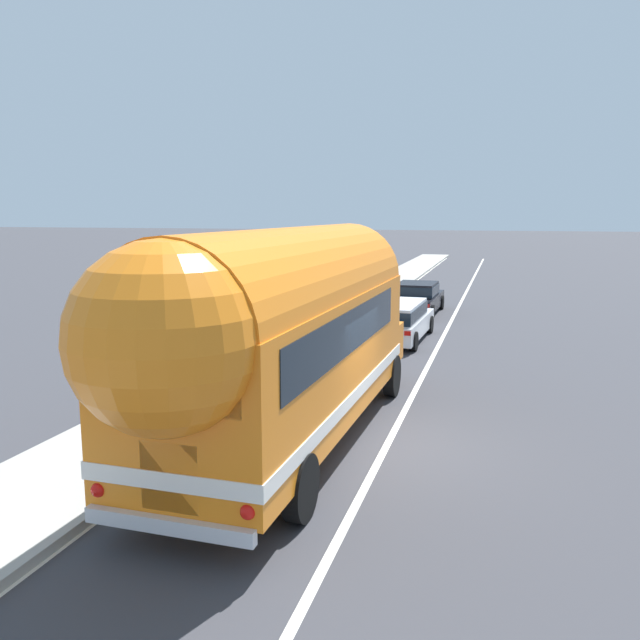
% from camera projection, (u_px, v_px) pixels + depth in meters
% --- Properties ---
extents(ground_plane, '(300.00, 300.00, 0.00)m').
position_uv_depth(ground_plane, '(386.00, 447.00, 12.30)').
color(ground_plane, '#38383D').
extents(lane_markings, '(3.61, 80.00, 0.01)m').
position_uv_depth(lane_markings, '(401.00, 332.00, 24.12)').
color(lane_markings, silver).
rests_on(lane_markings, ground).
extents(sidewalk_slab, '(2.66, 90.00, 0.15)m').
position_uv_depth(sidewalk_slab, '(303.00, 335.00, 23.08)').
color(sidewalk_slab, '#9E9B93').
rests_on(sidewalk_slab, ground).
extents(painted_bus, '(2.79, 11.29, 4.12)m').
position_uv_depth(painted_bus, '(283.00, 330.00, 11.60)').
color(painted_bus, orange).
rests_on(painted_bus, ground).
extents(car_lead, '(2.13, 4.82, 1.37)m').
position_uv_depth(car_lead, '(396.00, 319.00, 22.23)').
color(car_lead, white).
rests_on(car_lead, ground).
extents(car_second, '(2.03, 4.70, 1.37)m').
position_uv_depth(car_second, '(417.00, 297.00, 28.28)').
color(car_second, black).
rests_on(car_second, ground).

